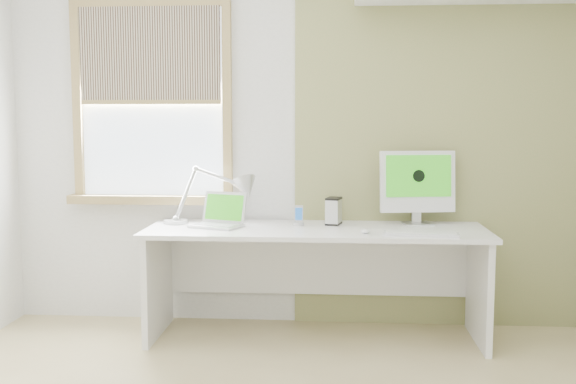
# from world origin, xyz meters

# --- Properties ---
(room) EXTENTS (4.04, 3.54, 2.64)m
(room) POSITION_xyz_m (0.00, 0.00, 1.30)
(room) COLOR tan
(room) RESTS_ON ground
(accent_wall) EXTENTS (2.00, 0.02, 2.60)m
(accent_wall) POSITION_xyz_m (1.00, 1.74, 1.30)
(accent_wall) COLOR #9C9059
(accent_wall) RESTS_ON room
(window) EXTENTS (1.20, 0.14, 1.42)m
(window) POSITION_xyz_m (-1.00, 1.71, 1.54)
(window) COLOR olive
(window) RESTS_ON room
(desk) EXTENTS (2.20, 0.70, 0.73)m
(desk) POSITION_xyz_m (0.16, 1.44, 0.53)
(desk) COLOR white
(desk) RESTS_ON room
(desk_lamp) EXTENTS (0.71, 0.32, 0.39)m
(desk_lamp) POSITION_xyz_m (-0.41, 1.58, 0.93)
(desk_lamp) COLOR silver
(desk_lamp) RESTS_ON desk
(laptop) EXTENTS (0.38, 0.34, 0.22)m
(laptop) POSITION_xyz_m (-0.48, 1.42, 0.78)
(laptop) COLOR silver
(laptop) RESTS_ON desk
(phone_dock) EXTENTS (0.08, 0.08, 0.13)m
(phone_dock) POSITION_xyz_m (0.04, 1.49, 0.77)
(phone_dock) COLOR silver
(phone_dock) RESTS_ON desk
(external_drive) EXTENTS (0.12, 0.16, 0.18)m
(external_drive) POSITION_xyz_m (0.27, 1.54, 0.82)
(external_drive) COLOR silver
(external_drive) RESTS_ON desk
(imac) EXTENTS (0.51, 0.20, 0.49)m
(imac) POSITION_xyz_m (0.83, 1.60, 1.01)
(imac) COLOR silver
(imac) RESTS_ON desk
(keyboard) EXTENTS (0.46, 0.18, 0.02)m
(keyboard) POSITION_xyz_m (0.80, 1.15, 0.74)
(keyboard) COLOR white
(keyboard) RESTS_ON desk
(mouse) EXTENTS (0.06, 0.09, 0.03)m
(mouse) POSITION_xyz_m (0.47, 1.21, 0.74)
(mouse) COLOR white
(mouse) RESTS_ON desk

